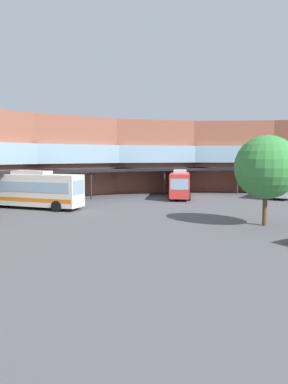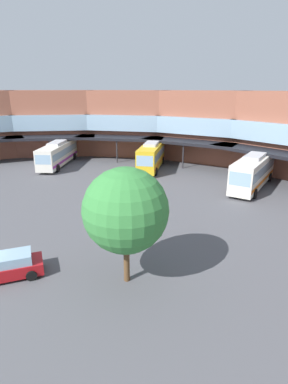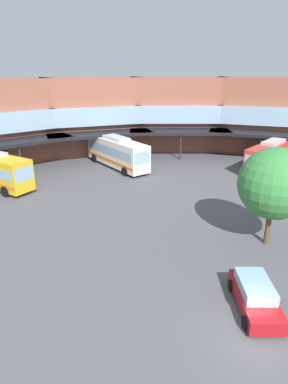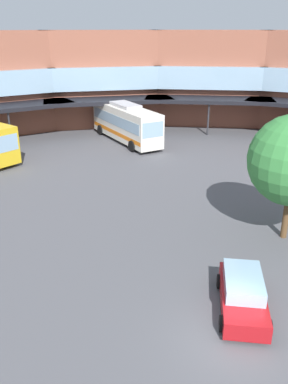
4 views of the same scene
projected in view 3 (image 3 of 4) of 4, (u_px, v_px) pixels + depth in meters
ground_plane at (253, 337)px, 15.44m from camera, size 127.71×127.71×0.00m
station_building at (115, 130)px, 36.42m from camera, size 84.63×40.95×10.84m
bus_2 at (117, 152)px, 41.39m from camera, size 5.68×11.34×3.96m
bus_3 at (272, 155)px, 40.74m from camera, size 11.05×7.76×3.63m
parked_car at (255, 296)px, 17.10m from camera, size 3.19×4.75×1.53m
plaza_tree at (274, 184)px, 22.08m from camera, size 4.98×4.98×7.12m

